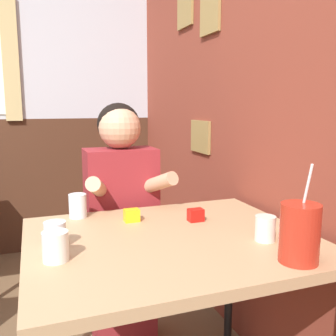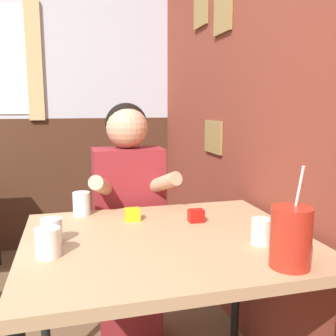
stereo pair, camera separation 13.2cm
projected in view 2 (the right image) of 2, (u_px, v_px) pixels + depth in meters
brick_wall_right at (223, 80)px, 2.18m from camera, size 0.08×4.32×2.70m
back_wall at (2, 86)px, 2.96m from camera, size 5.67×0.09×2.70m
main_table at (166, 255)px, 1.34m from camera, size 0.99×0.83×0.75m
person_seated at (129, 220)px, 1.87m from camera, size 0.42×0.40×1.22m
cocktail_pitcher at (291, 237)px, 1.07m from camera, size 0.12×0.12×0.30m
glass_near_pitcher at (82, 204)px, 1.59m from camera, size 0.07×0.07×0.10m
glass_center at (48, 242)px, 1.15m from camera, size 0.08×0.08×0.09m
glass_far_side at (261, 231)px, 1.25m from camera, size 0.07×0.07×0.09m
glass_by_brick at (52, 231)px, 1.26m from camera, size 0.07×0.07×0.09m
condiment_ketchup at (196, 216)px, 1.49m from camera, size 0.06×0.04×0.05m
condiment_mustard at (132, 214)px, 1.51m from camera, size 0.06×0.04×0.05m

